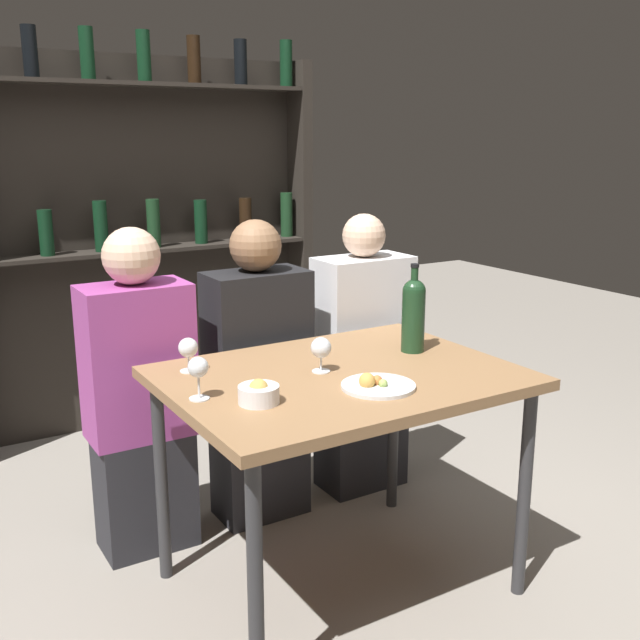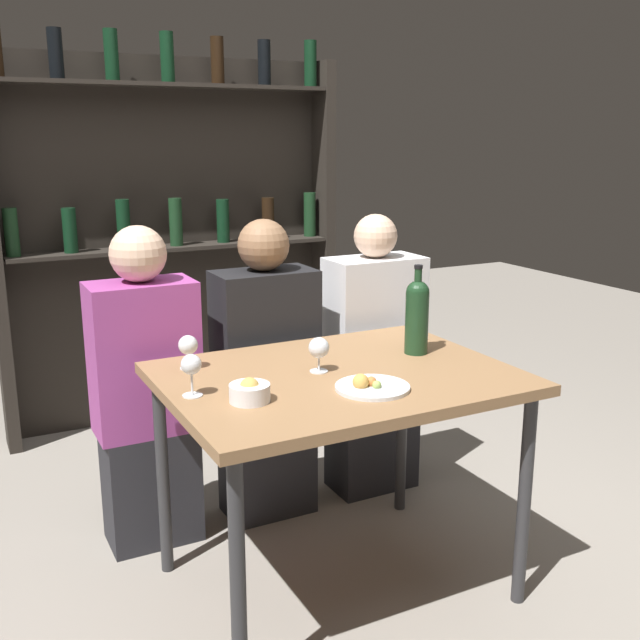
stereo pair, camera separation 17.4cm
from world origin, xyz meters
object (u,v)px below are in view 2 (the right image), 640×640
Objects in this scene: food_plate_0 at (371,386)px; seated_person_left at (147,398)px; snack_bowl at (250,392)px; seated_person_center at (265,380)px; seated_person_right at (373,364)px; wine_glass_0 at (188,346)px; wine_glass_1 at (319,349)px; wine_bottle at (417,314)px; wine_glass_2 at (191,366)px.

seated_person_left reaches higher than food_plate_0.
seated_person_center is at bearing 63.86° from snack_bowl.
seated_person_center is at bearing 180.00° from seated_person_right.
wine_glass_1 is at bearing -31.80° from wine_glass_0.
wine_glass_0 is 0.39m from snack_bowl.
wine_bottle is 2.64× the size of snack_bowl.
wine_glass_2 is at bearing -105.53° from wine_glass_0.
seated_person_right is at bearing 39.79° from snack_bowl.
wine_glass_0 is 0.09× the size of seated_person_left.
wine_glass_2 is at bearing -90.51° from seated_person_left.
wine_bottle reaches higher than food_plate_0.
wine_glass_1 is at bearing 4.56° from wine_glass_2.
seated_person_right is (0.51, 0.00, -0.01)m from seated_person_center.
seated_person_center reaches higher than snack_bowl.
wine_glass_2 is at bearing 158.99° from food_plate_0.
food_plate_0 is at bearing -10.99° from snack_bowl.
wine_bottle is 0.65m from seated_person_right.
wine_glass_0 reaches higher than food_plate_0.
wine_glass_1 is 0.24m from food_plate_0.
seated_person_left is at bearing 180.00° from seated_person_right.
wine_glass_0 is 0.09× the size of seated_person_center.
wine_glass_2 is 0.19m from snack_bowl.
seated_person_left reaches higher than seated_person_center.
wine_glass_1 is 0.10× the size of seated_person_center.
snack_bowl is at bearing -152.98° from wine_glass_1.
wine_glass_1 is 0.35m from snack_bowl.
snack_bowl is at bearing -80.96° from wine_glass_0.
seated_person_left is at bearing 100.24° from snack_bowl.
food_plate_0 is at bearing -75.11° from wine_glass_1.
wine_glass_1 is 0.44m from wine_glass_2.
seated_person_right is (0.85, 0.71, -0.24)m from snack_bowl.
food_plate_0 is (0.43, -0.45, -0.07)m from wine_glass_0.
seated_person_center is 1.00× the size of seated_person_right.
wine_bottle is 2.72× the size of wine_glass_1.
food_plate_0 is 0.19× the size of seated_person_left.
seated_person_left is 1.00× the size of seated_person_center.
wine_bottle is 0.26× the size of seated_person_center.
seated_person_center is at bearing 0.00° from seated_person_left.
seated_person_center is at bearing 50.74° from wine_glass_2.
seated_person_center is at bearing 38.71° from wine_glass_0.
wine_glass_0 is 0.09× the size of seated_person_right.
wine_glass_0 is 0.43m from wine_glass_1.
wine_glass_2 is at bearing -175.37° from wine_bottle.
wine_glass_2 is 0.11× the size of seated_person_left.
seated_person_right reaches higher than wine_glass_2.
wine_glass_2 reaches higher than snack_bowl.
seated_person_center is (-0.36, 0.52, -0.35)m from wine_bottle.
wine_glass_0 is at bearing 74.47° from wine_glass_2.
seated_person_right is (0.99, 0.59, -0.30)m from wine_glass_2.
wine_glass_2 is at bearing -149.12° from seated_person_right.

